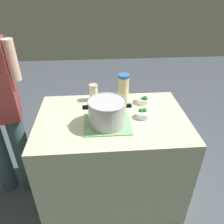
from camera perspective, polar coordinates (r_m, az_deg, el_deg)
name	(u,v)px	position (r m, az deg, el deg)	size (l,w,h in m)	color
ground_plane	(112,190)	(2.32, 0.00, -19.62)	(8.00, 8.00, 0.00)	#484F59
counter_slab	(112,158)	(2.00, 0.00, -11.87)	(1.19, 0.79, 0.87)	beige
dish_cloth	(107,123)	(1.65, -1.22, -2.96)	(0.35, 0.31, 0.01)	#79B37A
cooking_pot	(107,112)	(1.59, -1.26, 0.03)	(0.35, 0.28, 0.19)	#B7B7BC
lemonade_pitcher	(123,91)	(1.79, 2.94, 5.36)	(0.09, 0.09, 0.29)	beige
mason_jar	(94,92)	(1.94, -4.83, 5.11)	(0.08, 0.08, 0.15)	beige
broccoli_bowl_front	(143,114)	(1.73, 8.03, -0.47)	(0.11, 0.11, 0.07)	silver
broccoli_bowl_center	(143,100)	(1.93, 8.16, 3.13)	(0.12, 0.12, 0.08)	silver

